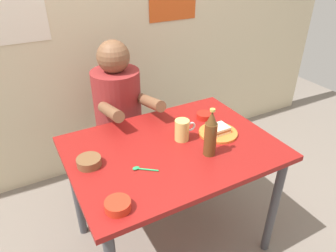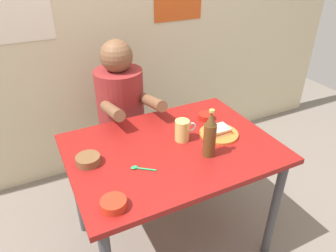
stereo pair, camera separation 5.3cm
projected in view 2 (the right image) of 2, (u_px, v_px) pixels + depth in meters
ground_plane at (171, 239)px, 2.05m from camera, size 6.00×6.00×0.00m
wall_back at (105, 5)px, 2.20m from camera, size 4.40×0.09×2.60m
dining_table at (172, 160)px, 1.72m from camera, size 1.10×0.80×0.74m
stool at (124, 149)px, 2.33m from camera, size 0.34×0.34×0.45m
person_seated at (121, 100)px, 2.11m from camera, size 0.33×0.56×0.72m
plate_orange at (219, 134)px, 1.77m from camera, size 0.22×0.22×0.01m
sandwich at (219, 130)px, 1.76m from camera, size 0.11×0.09×0.04m
beer_mug at (183, 130)px, 1.70m from camera, size 0.13×0.08×0.12m
beer_bottle at (210, 135)px, 1.55m from camera, size 0.06×0.06×0.26m
condiment_bowl_brown at (88, 160)px, 1.53m from camera, size 0.12×0.12×0.04m
sambal_bowl_red at (206, 116)px, 1.92m from camera, size 0.10×0.10×0.03m
sauce_bowl_chili at (114, 204)px, 1.28m from camera, size 0.11×0.11×0.04m
spoon at (139, 168)px, 1.51m from camera, size 0.11×0.08×0.01m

